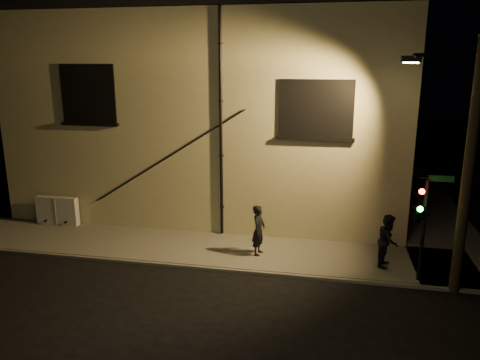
% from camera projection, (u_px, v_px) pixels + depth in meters
% --- Properties ---
extents(ground, '(90.00, 90.00, 0.00)m').
position_uv_depth(ground, '(256.00, 273.00, 14.99)').
color(ground, black).
extents(sidewalk, '(21.00, 16.00, 0.12)m').
position_uv_depth(sidewalk, '(303.00, 228.00, 18.91)').
color(sidewalk, '#5D5D54').
rests_on(sidewalk, ground).
extents(building, '(16.20, 12.23, 8.80)m').
position_uv_depth(building, '(226.00, 107.00, 23.01)').
color(building, tan).
rests_on(building, ground).
extents(utility_cabinet, '(1.76, 0.30, 1.16)m').
position_uv_depth(utility_cabinet, '(57.00, 211.00, 19.01)').
color(utility_cabinet, beige).
rests_on(utility_cabinet, sidewalk).
extents(pedestrian_a, '(0.52, 0.70, 1.75)m').
position_uv_depth(pedestrian_a, '(259.00, 230.00, 15.98)').
color(pedestrian_a, black).
rests_on(pedestrian_a, sidewalk).
extents(pedestrian_b, '(0.86, 0.99, 1.74)m').
position_uv_depth(pedestrian_b, '(388.00, 241.00, 15.07)').
color(pedestrian_b, black).
rests_on(pedestrian_b, sidewalk).
extents(traffic_signal, '(1.18, 1.92, 3.29)m').
position_uv_depth(traffic_signal, '(419.00, 211.00, 13.68)').
color(traffic_signal, black).
rests_on(traffic_signal, sidewalk).
extents(streetlamp_pole, '(2.03, 1.39, 7.27)m').
position_uv_depth(streetlamp_pole, '(465.00, 163.00, 12.94)').
color(streetlamp_pole, black).
rests_on(streetlamp_pole, ground).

